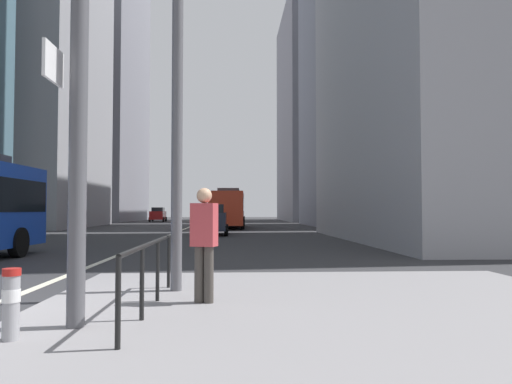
{
  "coord_description": "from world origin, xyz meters",
  "views": [
    {
      "loc": [
        3.98,
        -6.99,
        1.58
      ],
      "look_at": [
        5.44,
        22.41,
        2.7
      ],
      "focal_mm": 33.38,
      "sensor_mm": 36.0,
      "label": 1
    }
  ],
  "objects": [
    {
      "name": "city_bus_red_distant",
      "position": [
        2.05,
        58.09,
        1.84
      ],
      "size": [
        2.9,
        11.21,
        3.4
      ],
      "color": "red",
      "rests_on": "ground"
    },
    {
      "name": "median_island",
      "position": [
        5.5,
        -1.0,
        0.07
      ],
      "size": [
        9.0,
        10.0,
        0.15
      ],
      "primitive_type": "cube",
      "color": "gray",
      "rests_on": "ground"
    },
    {
      "name": "pedestrian_waiting",
      "position": [
        3.54,
        0.47,
        1.15
      ],
      "size": [
        0.44,
        0.35,
        1.78
      ],
      "color": "#423D38",
      "rests_on": "median_island"
    },
    {
      "name": "car_receding_near",
      "position": [
        2.69,
        23.52,
        0.99
      ],
      "size": [
        2.04,
        4.55,
        1.94
      ],
      "color": "#232838",
      "rests_on": "ground"
    },
    {
      "name": "ground_plane",
      "position": [
        0.0,
        20.0,
        0.0
      ],
      "size": [
        160.0,
        160.0,
        0.0
      ],
      "primitive_type": "plane",
      "color": "#303033"
    },
    {
      "name": "street_lamp_post",
      "position": [
        2.98,
        1.6,
        5.28
      ],
      "size": [
        5.5,
        0.32,
        8.0
      ],
      "color": "#56565B",
      "rests_on": "median_island"
    },
    {
      "name": "bollard_right",
      "position": [
        1.54,
        -1.57,
        0.59
      ],
      "size": [
        0.2,
        0.2,
        0.79
      ],
      "color": "#99999E",
      "rests_on": "median_island"
    },
    {
      "name": "office_tower_left_mid",
      "position": [
        -16.0,
        38.31,
        14.02
      ],
      "size": [
        13.11,
        16.59,
        28.03
      ],
      "primitive_type": "cube",
      "color": "#9E9EA3",
      "rests_on": "ground"
    },
    {
      "name": "lane_centre_line",
      "position": [
        0.0,
        30.0,
        0.01
      ],
      "size": [
        0.2,
        80.0,
        0.01
      ],
      "primitive_type": "cube",
      "color": "beige",
      "rests_on": "ground"
    },
    {
      "name": "office_tower_right_far",
      "position": [
        17.0,
        63.32,
        15.74
      ],
      "size": [
        10.84,
        21.34,
        31.49
      ],
      "primitive_type": "cube",
      "color": "gray",
      "rests_on": "ground"
    },
    {
      "name": "office_tower_right_mid",
      "position": [
        17.0,
        39.41,
        16.86
      ],
      "size": [
        10.44,
        18.23,
        33.73
      ],
      "primitive_type": "cube",
      "color": "slate",
      "rests_on": "ground"
    },
    {
      "name": "car_oncoming_mid",
      "position": [
        -6.17,
        58.54,
        0.99
      ],
      "size": [
        2.16,
        4.64,
        1.94
      ],
      "color": "maroon",
      "rests_on": "ground"
    },
    {
      "name": "office_tower_left_far",
      "position": [
        -16.0,
        62.82,
        26.63
      ],
      "size": [
        12.05,
        20.87,
        53.25
      ],
      "primitive_type": "cube",
      "color": "gray",
      "rests_on": "ground"
    },
    {
      "name": "pedestrian_railing",
      "position": [
        2.8,
        -0.02,
        0.87
      ],
      "size": [
        0.06,
        3.96,
        0.98
      ],
      "color": "black",
      "rests_on": "median_island"
    },
    {
      "name": "city_bus_red_receding",
      "position": [
        3.73,
        35.71,
        1.84
      ],
      "size": [
        2.95,
        11.5,
        3.4
      ],
      "color": "red",
      "rests_on": "ground"
    }
  ]
}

